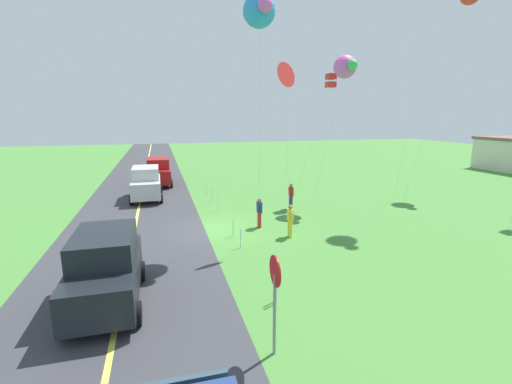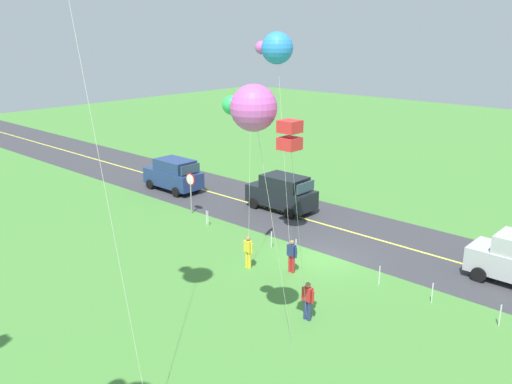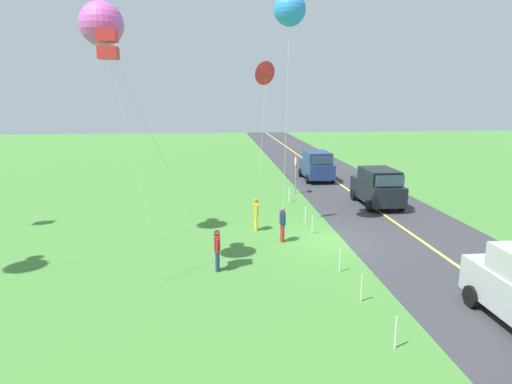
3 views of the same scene
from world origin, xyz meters
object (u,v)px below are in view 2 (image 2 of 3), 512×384
person_child_watcher (248,251)px  kite_red_low (276,48)px  car_parked_east_near (174,174)px  person_adult_near (292,255)px  kite_cyan_top (252,108)px  car_suv_foreground (282,192)px  kite_yellow_high (251,110)px  stop_sign (191,185)px  kite_blue_mid (290,136)px  person_adult_companion (308,300)px

person_child_watcher → kite_red_low: 9.35m
car_parked_east_near → person_adult_near: 15.29m
car_parked_east_near → person_adult_near: (-14.48, 4.90, -0.29)m
kite_red_low → kite_cyan_top: 8.60m
car_suv_foreground → kite_yellow_high: (-4.02, 7.18, 6.26)m
car_suv_foreground → person_adult_near: car_suv_foreground is taller
kite_red_low → kite_yellow_high: size_ratio=1.35×
car_suv_foreground → kite_cyan_top: size_ratio=0.47×
person_adult_near → kite_yellow_high: kite_yellow_high is taller
person_adult_near → kite_cyan_top: kite_cyan_top is taller
kite_yellow_high → person_child_watcher: bearing=118.3°
kite_red_low → stop_sign: bearing=-13.3°
car_suv_foreground → kite_yellow_high: size_ratio=0.55×
kite_blue_mid → kite_yellow_high: size_ratio=1.05×
stop_sign → person_adult_companion: size_ratio=1.60×
kite_yellow_high → kite_cyan_top: (-5.58, 5.95, 1.26)m
car_parked_east_near → kite_red_low: size_ratio=0.41×
kite_cyan_top → car_suv_foreground: bearing=-53.9°
car_parked_east_near → kite_yellow_high: bearing=156.3°
car_parked_east_near → stop_sign: 5.36m
person_adult_companion → kite_red_low: size_ratio=0.15×
person_adult_companion → kite_cyan_top: size_ratio=0.17×
person_adult_companion → kite_yellow_high: bearing=155.6°
person_adult_companion → kite_cyan_top: kite_cyan_top is taller
car_parked_east_near → kite_yellow_high: 14.92m
car_suv_foreground → person_child_watcher: size_ratio=2.75×
car_suv_foreground → stop_sign: size_ratio=1.72×
car_suv_foreground → kite_cyan_top: 17.92m
person_child_watcher → kite_blue_mid: bearing=-84.7°
stop_sign → kite_blue_mid: bearing=149.5°
car_suv_foreground → person_adult_near: size_ratio=2.75×
person_adult_companion → kite_yellow_high: (5.22, -2.41, 6.55)m
stop_sign → person_adult_near: (-9.79, 2.40, -0.94)m
kite_yellow_high → person_adult_near: bearing=-165.5°
person_child_watcher → kite_cyan_top: size_ratio=0.17×
kite_blue_mid → kite_yellow_high: (6.70, -5.56, -0.51)m
car_parked_east_near → kite_cyan_top: bearing=147.7°
person_adult_near → person_adult_companion: (-3.15, 2.95, 0.00)m
car_parked_east_near → person_child_watcher: size_ratio=2.75×
stop_sign → kite_cyan_top: size_ratio=0.27×
car_parked_east_near → car_suv_foreground: bearing=-168.2°
person_adult_near → kite_blue_mid: size_ratio=0.19×
car_suv_foreground → kite_red_low: 11.85m
kite_blue_mid → kite_cyan_top: bearing=19.1°
kite_blue_mid → kite_yellow_high: kite_blue_mid is taller
stop_sign → kite_yellow_high: kite_yellow_high is taller
kite_red_low → kite_yellow_high: 2.91m
kite_red_low → kite_cyan_top: kite_red_low is taller
car_parked_east_near → person_adult_near: size_ratio=2.75×
kite_yellow_high → car_suv_foreground: bearing=-60.8°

